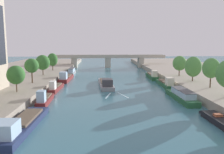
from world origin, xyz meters
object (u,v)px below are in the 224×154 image
(moored_boat_right_end, at_px, (166,83))
(tree_left_end_of_row, at_px, (43,63))
(moored_boat_left_end, at_px, (45,99))
(moored_boat_left_near, at_px, (56,87))
(tree_right_end_of_row, at_px, (211,68))
(tree_right_far, at_px, (193,67))
(moored_boat_left_far, at_px, (72,71))
(moored_boat_left_downstream, at_px, (21,124))
(barge_midriver, at_px, (106,83))
(moored_boat_right_upstream, at_px, (182,95))
(tree_left_by_lamp, at_px, (32,66))
(tree_left_second, at_px, (16,75))
(tree_left_midway, at_px, (52,60))
(moored_boat_left_midway, at_px, (66,78))
(moored_boat_right_gap_after, at_px, (152,76))
(tree_right_midway, at_px, (180,63))
(bridge_far, at_px, (108,60))

(moored_boat_right_end, xyz_separation_m, tree_left_end_of_row, (-37.44, 11.66, 5.14))
(moored_boat_left_end, distance_m, moored_boat_left_near, 12.99)
(tree_right_end_of_row, distance_m, tree_right_far, 9.65)
(moored_boat_left_end, xyz_separation_m, moored_boat_left_far, (-0.22, 45.89, 0.10))
(moored_boat_left_downstream, height_order, moored_boat_right_end, moored_boat_right_end)
(barge_midriver, relative_size, moored_boat_right_upstream, 1.26)
(moored_boat_left_end, xyz_separation_m, tree_right_far, (36.93, 15.41, 4.95))
(moored_boat_left_end, xyz_separation_m, tree_left_end_of_row, (-7.44, 29.07, 5.13))
(moored_boat_left_downstream, xyz_separation_m, tree_left_end_of_row, (-7.65, 43.94, 5.22))
(tree_left_by_lamp, distance_m, tree_left_end_of_row, 14.55)
(moored_boat_right_upstream, bearing_deg, tree_left_second, 177.54)
(tree_left_midway, relative_size, tree_right_far, 0.97)
(moored_boat_left_midway, bearing_deg, tree_left_by_lamp, -114.10)
(tree_left_by_lamp, bearing_deg, moored_boat_right_end, 4.46)
(tree_left_by_lamp, bearing_deg, tree_left_midway, 90.87)
(tree_right_end_of_row, bearing_deg, tree_right_far, 92.57)
(tree_right_end_of_row, bearing_deg, tree_left_by_lamp, 168.74)
(moored_boat_left_near, bearing_deg, moored_boat_right_gap_after, 33.40)
(tree_left_second, height_order, tree_right_end_of_row, tree_right_end_of_row)
(tree_left_second, xyz_separation_m, tree_right_midway, (43.35, 22.89, 0.37))
(bridge_far, bearing_deg, moored_boat_left_far, -121.77)
(moored_boat_left_end, distance_m, moored_boat_right_gap_after, 43.80)
(barge_midriver, distance_m, moored_boat_left_near, 14.39)
(tree_left_second, relative_size, tree_right_end_of_row, 0.81)
(tree_left_by_lamp, xyz_separation_m, tree_right_midway, (43.37, 11.41, -0.50))
(moored_boat_right_upstream, bearing_deg, tree_left_by_lamp, 160.01)
(moored_boat_right_gap_after, bearing_deg, tree_right_far, -66.10)
(moored_boat_right_end, relative_size, tree_left_midway, 2.10)
(moored_boat_right_upstream, bearing_deg, moored_boat_left_end, -177.00)
(moored_boat_right_end, xyz_separation_m, tree_right_end_of_row, (7.37, -11.63, 5.58))
(moored_boat_right_gap_after, bearing_deg, moored_boat_right_end, -87.56)
(tree_right_far, bearing_deg, tree_left_second, -164.19)
(moored_boat_left_near, distance_m, tree_left_end_of_row, 18.36)
(moored_boat_left_midway, relative_size, moored_boat_right_gap_after, 1.10)
(moored_boat_left_near, bearing_deg, moored_boat_right_upstream, -21.32)
(moored_boat_right_end, distance_m, tree_left_second, 39.64)
(tree_right_far, bearing_deg, moored_boat_right_gap_after, 113.90)
(moored_boat_right_gap_after, xyz_separation_m, tree_left_midway, (-36.46, 10.31, 5.04))
(moored_boat_right_end, bearing_deg, moored_boat_left_near, -171.68)
(tree_left_midway, distance_m, bridge_far, 35.17)
(moored_boat_right_upstream, bearing_deg, barge_midriver, 133.19)
(tree_left_midway, height_order, tree_right_midway, tree_left_midway)
(barge_midriver, relative_size, tree_right_end_of_row, 2.62)
(moored_boat_left_downstream, height_order, moored_boat_left_midway, moored_boat_left_midway)
(bridge_far, bearing_deg, tree_right_midway, -63.74)
(moored_boat_left_midway, distance_m, moored_boat_right_end, 32.34)
(moored_boat_right_gap_after, bearing_deg, tree_right_midway, -41.76)
(moored_boat_right_gap_after, relative_size, tree_left_second, 2.32)
(moored_boat_left_downstream, distance_m, tree_right_end_of_row, 42.89)
(moored_boat_left_far, xyz_separation_m, tree_left_second, (-6.44, -42.82, 4.52))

